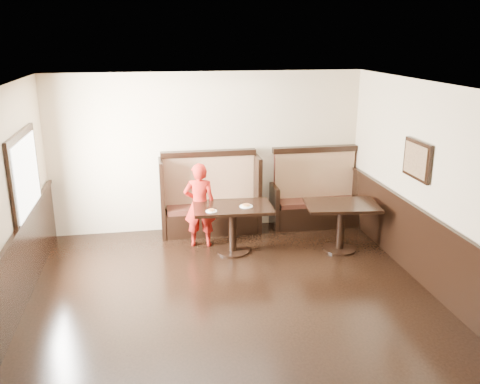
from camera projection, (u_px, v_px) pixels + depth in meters
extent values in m
plane|color=black|center=(244.00, 330.00, 6.09)|extent=(7.00, 7.00, 0.00)
plane|color=#C0AF8B|center=(208.00, 152.00, 8.96)|extent=(5.50, 0.00, 5.50)
plane|color=#C0AF8B|center=(467.00, 207.00, 6.13)|extent=(0.00, 7.00, 7.00)
plane|color=white|center=(244.00, 95.00, 5.26)|extent=(7.00, 7.00, 0.00)
cube|color=black|center=(456.00, 275.00, 6.40)|extent=(0.05, 6.90, 1.00)
cube|color=black|center=(25.00, 175.00, 6.96)|extent=(0.05, 1.50, 1.20)
cube|color=white|center=(27.00, 175.00, 6.97)|extent=(0.01, 1.30, 1.00)
cube|color=black|center=(417.00, 160.00, 7.16)|extent=(0.04, 0.70, 0.55)
cube|color=olive|center=(415.00, 160.00, 7.16)|extent=(0.01, 0.60, 0.45)
cube|color=black|center=(211.00, 221.00, 9.05)|extent=(1.60, 0.50, 0.42)
cube|color=#3C1C13|center=(211.00, 208.00, 8.98)|extent=(1.54, 0.46, 0.09)
cube|color=#521013|center=(209.00, 181.00, 9.05)|extent=(1.60, 0.12, 0.92)
cube|color=black|center=(208.00, 153.00, 8.90)|extent=(1.68, 0.16, 0.10)
cube|color=black|center=(162.00, 197.00, 8.87)|extent=(0.07, 0.72, 1.36)
cube|color=black|center=(256.00, 192.00, 9.15)|extent=(0.07, 0.72, 1.36)
cube|color=black|center=(316.00, 215.00, 9.38)|extent=(1.50, 0.50, 0.42)
cube|color=#3C1C13|center=(316.00, 202.00, 9.31)|extent=(1.44, 0.46, 0.09)
cube|color=#521013|center=(314.00, 176.00, 9.37)|extent=(1.50, 0.12, 0.92)
cube|color=black|center=(315.00, 149.00, 9.22)|extent=(1.58, 0.16, 0.10)
cube|color=black|center=(273.00, 205.00, 9.28)|extent=(0.07, 0.72, 0.80)
cube|color=black|center=(355.00, 201.00, 9.55)|extent=(0.07, 0.72, 0.80)
cube|color=black|center=(233.00, 208.00, 8.06)|extent=(1.28, 0.84, 0.05)
cylinder|color=black|center=(233.00, 231.00, 8.18)|extent=(0.12, 0.12, 0.72)
cylinder|color=black|center=(233.00, 251.00, 8.29)|extent=(0.54, 0.54, 0.03)
cube|color=black|center=(342.00, 205.00, 8.14)|extent=(1.23, 0.89, 0.05)
cylinder|color=black|center=(340.00, 228.00, 8.26)|extent=(0.13, 0.13, 0.73)
cylinder|color=black|center=(339.00, 249.00, 8.37)|extent=(0.54, 0.54, 0.03)
imported|color=#A41811|center=(200.00, 205.00, 8.34)|extent=(0.56, 0.42, 1.42)
cylinder|color=white|center=(211.00, 211.00, 7.81)|extent=(0.18, 0.18, 0.01)
cylinder|color=tan|center=(211.00, 210.00, 7.81)|extent=(0.11, 0.11, 0.01)
cylinder|color=#EABA54|center=(211.00, 210.00, 7.80)|extent=(0.09, 0.09, 0.01)
cylinder|color=white|center=(246.00, 206.00, 8.02)|extent=(0.21, 0.21, 0.01)
cylinder|color=tan|center=(246.00, 205.00, 8.02)|extent=(0.13, 0.13, 0.02)
cylinder|color=#EABA54|center=(246.00, 205.00, 8.02)|extent=(0.11, 0.11, 0.01)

